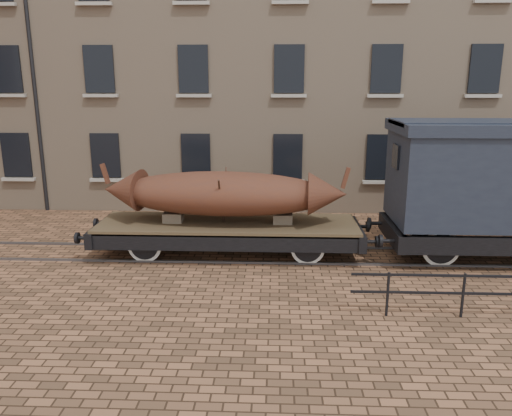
{
  "coord_description": "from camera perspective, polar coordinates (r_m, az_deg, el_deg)",
  "views": [
    {
      "loc": [
        0.58,
        -13.86,
        4.94
      ],
      "look_at": [
        -0.02,
        0.5,
        1.3
      ],
      "focal_mm": 35.0,
      "sensor_mm": 36.0,
      "label": 1
    }
  ],
  "objects": [
    {
      "name": "rail_track",
      "position": [
        14.72,
        -0.0,
        -5.28
      ],
      "size": [
        30.0,
        1.52,
        0.06
      ],
      "color": "#59595E",
      "rests_on": "ground"
    },
    {
      "name": "iron_boat",
      "position": [
        14.28,
        -3.8,
        1.7
      ],
      "size": [
        7.14,
        2.28,
        1.68
      ],
      "color": "#552A1A",
      "rests_on": "flatcar_wagon"
    },
    {
      "name": "ground",
      "position": [
        14.73,
        -0.0,
        -5.39
      ],
      "size": [
        90.0,
        90.0,
        0.0
      ],
      "primitive_type": "plane",
      "color": "#523826"
    },
    {
      "name": "flatcar_wagon",
      "position": [
        14.53,
        -3.23,
        -2.39
      ],
      "size": [
        8.42,
        2.28,
        1.27
      ],
      "color": "#463D29",
      "rests_on": "ground"
    },
    {
      "name": "warehouse_cream",
      "position": [
        24.06,
        8.62,
        18.97
      ],
      "size": [
        40.0,
        10.19,
        14.0
      ],
      "color": "tan",
      "rests_on": "ground"
    }
  ]
}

